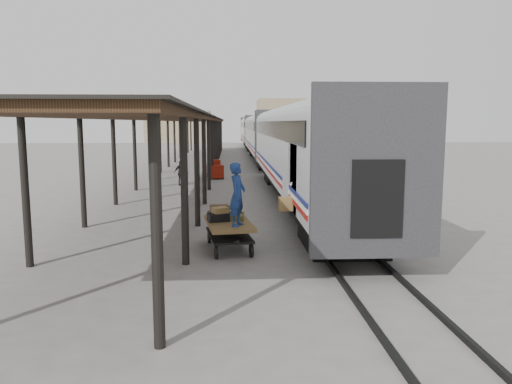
{
  "coord_description": "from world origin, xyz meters",
  "views": [
    {
      "loc": [
        -0.13,
        -15.07,
        3.77
      ],
      "look_at": [
        0.63,
        -0.22,
        1.7
      ],
      "focal_mm": 35.0,
      "sensor_mm": 36.0,
      "label": 1
    }
  ],
  "objects_px": {
    "baggage_cart": "(229,228)",
    "luggage_tug": "(215,170)",
    "porter": "(237,195)",
    "pedestrian": "(181,173)"
  },
  "relations": [
    {
      "from": "baggage_cart",
      "to": "luggage_tug",
      "type": "bearing_deg",
      "value": 84.8
    },
    {
      "from": "porter",
      "to": "pedestrian",
      "type": "distance_m",
      "value": 16.48
    },
    {
      "from": "baggage_cart",
      "to": "pedestrian",
      "type": "height_order",
      "value": "pedestrian"
    },
    {
      "from": "porter",
      "to": "pedestrian",
      "type": "bearing_deg",
      "value": 31.13
    },
    {
      "from": "luggage_tug",
      "to": "pedestrian",
      "type": "distance_m",
      "value": 4.19
    },
    {
      "from": "baggage_cart",
      "to": "luggage_tug",
      "type": "height_order",
      "value": "luggage_tug"
    },
    {
      "from": "luggage_tug",
      "to": "pedestrian",
      "type": "xyz_separation_m",
      "value": [
        -1.92,
        -3.72,
        0.19
      ]
    },
    {
      "from": "porter",
      "to": "pedestrian",
      "type": "xyz_separation_m",
      "value": [
        -3.16,
        16.14,
        -0.99
      ]
    },
    {
      "from": "pedestrian",
      "to": "baggage_cart",
      "type": "bearing_deg",
      "value": 114.36
    },
    {
      "from": "baggage_cart",
      "to": "porter",
      "type": "bearing_deg",
      "value": -77.12
    }
  ]
}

